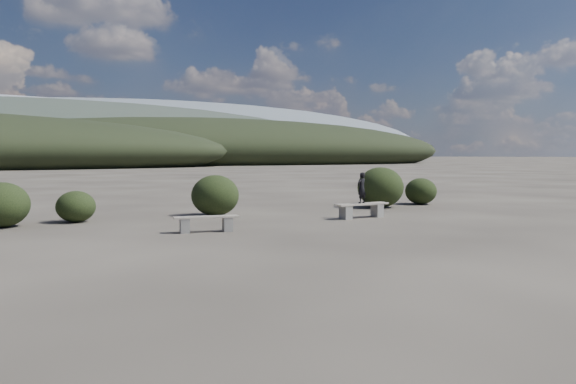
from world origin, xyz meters
TOP-DOWN VIEW (x-y plane):
  - ground at (0.00, 0.00)m, footprint 1200.00×1200.00m
  - bench_left at (-2.26, 5.16)m, footprint 1.71×0.62m
  - bench_right at (3.21, 6.07)m, footprint 1.93×0.54m
  - seated_person at (3.20, 6.07)m, footprint 0.41×0.33m
  - shrub_a at (-5.05, 8.99)m, footprint 1.15×1.15m
  - shrub_b at (-0.73, 8.83)m, footprint 1.58×1.58m
  - shrub_d at (5.93, 8.82)m, footprint 1.77×1.77m
  - shrub_e at (8.23, 9.22)m, footprint 1.28×1.28m
  - shrub_f at (-7.02, 8.68)m, footprint 1.48×1.48m
  - mountain_ridges at (-7.48, 339.06)m, footprint 500.00×400.00m

SIDE VIEW (x-z plane):
  - ground at x=0.00m, z-range 0.00..0.00m
  - bench_left at x=-2.26m, z-range 0.04..0.46m
  - bench_right at x=3.21m, z-range 0.05..0.53m
  - shrub_a at x=-5.05m, z-range 0.00..0.94m
  - shrub_e at x=8.23m, z-range 0.00..1.07m
  - shrub_f at x=-7.02m, z-range 0.00..1.26m
  - shrub_b at x=-0.73m, z-range 0.00..1.35m
  - shrub_d at x=5.93m, z-range 0.00..1.55m
  - seated_person at x=3.20m, z-range 0.48..1.46m
  - mountain_ridges at x=-7.48m, z-range -17.16..38.84m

